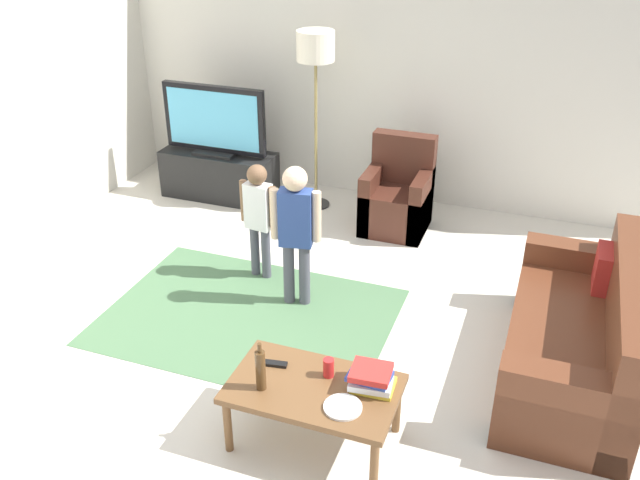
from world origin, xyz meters
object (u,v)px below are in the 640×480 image
Objects in this scene: book_stack at (371,378)px; coffee_table at (314,393)px; tv at (214,121)px; plate at (343,407)px; couch at (583,341)px; tv_remote at (273,364)px; child_center at (296,224)px; tv_stand at (220,175)px; armchair at (398,199)px; bottle at (261,370)px; soda_can at (329,368)px; child_near_tv at (259,211)px; floor_lamp at (316,56)px.

coffee_table is at bearing -161.71° from book_stack.
tv is 5.00× the size of plate.
couch is 10.59× the size of tv_remote.
child_center is at bearing 120.40° from plate.
tv_stand is 1.94m from armchair.
tv is at bearing 121.59° from bottle.
tv is at bearing 128.01° from soda_can.
child_near_tv reaches higher than armchair.
child_center is (1.53, -1.60, -0.14)m from tv.
bottle is at bearing -90.58° from armchair.
couch is 15.00× the size of soda_can.
tv_stand is at bearing -171.62° from floor_lamp.
bottle is at bearing -94.04° from tv_remote.
armchair is 2.87m from tv_remote.
tv_remote is (1.89, -2.91, 0.19)m from tv_stand.
soda_can is (2.24, -2.87, -0.37)m from tv.
couch reaches higher than tv_remote.
tv reaches higher than couch.
armchair is at bearing 89.42° from bottle.
floor_lamp is (-0.91, 0.19, 1.25)m from armchair.
armchair is 3.10m from bottle.
soda_can is (0.05, 0.12, 0.11)m from coffee_table.
tv is at bearing 179.45° from armchair.
tv is at bearing 133.69° from child_center.
couch is 2.48m from armchair.
tv_stand is 3.75× the size of bottle.
couch is 2.22m from bottle.
armchair is 4.09× the size of plate.
floor_lamp reaches higher than tv.
tv_stand is 0.67× the size of couch.
tv is 0.61× the size of couch.
couch is (3.68, -1.79, -0.56)m from tv.
floor_lamp reaches higher than tv_remote.
tv is 3.44× the size of bottle.
book_stack is 0.62m from tv_remote.
couch is at bearing -26.20° from tv_stand.
tv is at bearing -90.00° from tv_stand.
armchair is at bearing 95.99° from soda_can.
child_near_tv is (-2.60, 0.48, 0.32)m from couch.
tv_remote is (0.81, -1.57, -0.18)m from child_near_tv.
coffee_table is at bearing -53.74° from tv.
tv_stand is at bearing 128.98° from child_near_tv.
tv_stand is 3.84m from book_stack.
plate reaches higher than coffee_table.
tv is 3.95m from plate.
child_center is at bearing 104.32° from bottle.
plate is at bearing -52.18° from tv.
book_stack is at bearing -48.96° from tv.
tv is 2.02m from armchair.
couch is 5.62× the size of bottle.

